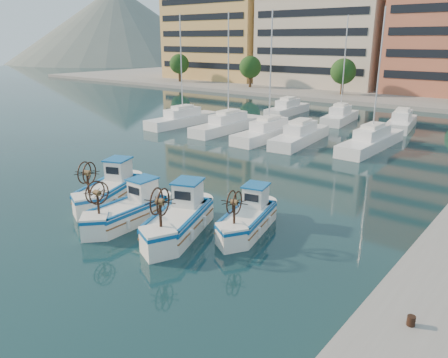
# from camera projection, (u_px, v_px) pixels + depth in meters

# --- Properties ---
(ground) EXTENTS (300.00, 300.00, 0.00)m
(ground) POSITION_uv_depth(u_px,v_px,m) (153.00, 226.00, 22.05)
(ground) COLOR #173A3D
(ground) RESTS_ON ground
(hill_west) EXTENTS (180.00, 180.00, 60.00)m
(hill_west) POSITION_uv_depth(u_px,v_px,m) (121.00, 62.00, 187.11)
(hill_west) COLOR slate
(hill_west) RESTS_ON ground
(yacht_marina) EXTENTS (37.73, 22.54, 11.50)m
(yacht_marina) POSITION_uv_depth(u_px,v_px,m) (329.00, 128.00, 43.85)
(yacht_marina) COLOR white
(yacht_marina) RESTS_ON ground
(fishing_boat_a) EXTENTS (3.39, 4.85, 2.92)m
(fishing_boat_a) POSITION_uv_depth(u_px,v_px,m) (110.00, 188.00, 25.15)
(fishing_boat_a) COLOR white
(fishing_boat_a) RESTS_ON ground
(fishing_boat_b) EXTENTS (1.92, 4.38, 2.71)m
(fishing_boat_b) POSITION_uv_depth(u_px,v_px,m) (129.00, 209.00, 22.25)
(fishing_boat_b) COLOR white
(fishing_boat_b) RESTS_ON ground
(fishing_boat_c) EXTENTS (3.45, 4.95, 2.98)m
(fishing_boat_c) POSITION_uv_depth(u_px,v_px,m) (180.00, 217.00, 21.00)
(fishing_boat_c) COLOR white
(fishing_boat_c) RESTS_ON ground
(fishing_boat_d) EXTENTS (2.64, 4.32, 2.62)m
(fishing_boat_d) POSITION_uv_depth(u_px,v_px,m) (248.00, 216.00, 21.37)
(fishing_boat_d) COLOR white
(fishing_boat_d) RESTS_ON ground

